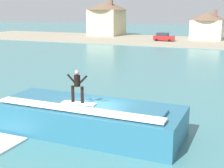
# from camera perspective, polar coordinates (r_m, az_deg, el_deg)

# --- Properties ---
(ground_plane) EXTENTS (260.00, 260.00, 0.00)m
(ground_plane) POSITION_cam_1_polar(r_m,az_deg,el_deg) (17.25, -2.38, -8.82)
(ground_plane) COLOR #40797D
(wave_crest) EXTENTS (10.07, 3.88, 1.74)m
(wave_crest) POSITION_cam_1_polar(r_m,az_deg,el_deg) (17.11, -4.41, -6.11)
(wave_crest) COLOR #286682
(wave_crest) RESTS_ON ground_plane
(surfboard) EXTENTS (1.84, 0.61, 0.06)m
(surfboard) POSITION_cam_1_polar(r_m,az_deg,el_deg) (16.45, -6.00, -3.46)
(surfboard) COLOR white
(surfboard) RESTS_ON wave_crest
(surfer) EXTENTS (1.17, 0.32, 1.70)m
(surfer) POSITION_cam_1_polar(r_m,az_deg,el_deg) (16.30, -6.27, -0.06)
(surfer) COLOR black
(surfer) RESTS_ON surfboard
(shoreline_bank) EXTENTS (120.00, 23.04, 0.15)m
(shoreline_bank) POSITION_cam_1_polar(r_m,az_deg,el_deg) (67.40, 17.42, 7.19)
(shoreline_bank) COLOR gray
(shoreline_bank) RESTS_ON ground_plane
(car_near_shore) EXTENTS (4.16, 2.11, 1.86)m
(car_near_shore) POSITION_cam_1_polar(r_m,az_deg,el_deg) (66.88, 9.28, 8.33)
(car_near_shore) COLOR red
(car_near_shore) RESTS_ON ground_plane
(house_with_chimney) EXTENTS (10.57, 10.57, 8.83)m
(house_with_chimney) POSITION_cam_1_polar(r_m,az_deg,el_deg) (81.61, -0.94, 12.02)
(house_with_chimney) COLOR beige
(house_with_chimney) RESTS_ON ground_plane
(house_small_cottage) EXTENTS (8.06, 8.06, 6.53)m
(house_small_cottage) POSITION_cam_1_polar(r_m,az_deg,el_deg) (72.70, 16.76, 10.18)
(house_small_cottage) COLOR beige
(house_small_cottage) RESTS_ON ground_plane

